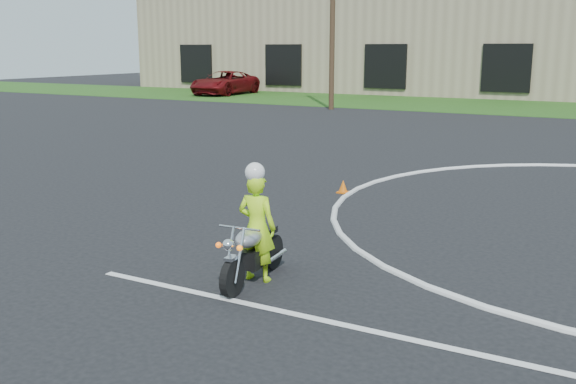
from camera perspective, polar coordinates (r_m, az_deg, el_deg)
The scene contains 4 objects.
primary_motorcycle at distance 8.96m, azimuth -3.17°, elevation -5.37°, with size 0.61×1.74×0.91m.
rider_primary_grp at distance 8.96m, azimuth -2.79°, elevation -2.86°, with size 0.59×0.41×1.70m.
pickup_grp at distance 46.12m, azimuth -5.64°, elevation 9.63°, with size 2.93×6.02×1.65m.
warehouse at distance 53.49m, azimuth 9.73°, elevation 13.50°, with size 41.00×17.00×8.30m.
Camera 1 is at (-0.44, -10.53, 3.21)m, focal length 40.00 mm.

